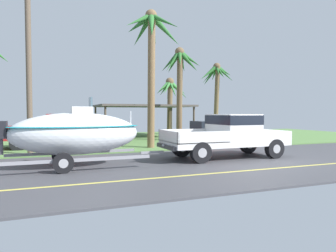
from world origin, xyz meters
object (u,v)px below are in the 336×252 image
(parked_sedan_near, at_px, (217,132))
(palm_tree_near_left, at_px, (216,81))
(pickup_truck_towing, at_px, (232,133))
(palm_tree_mid, at_px, (151,45))
(utility_pole, at_px, (29,60))
(boat_on_trailer, at_px, (75,133))
(palm_tree_near_right, at_px, (170,93))
(parked_pickup_background, at_px, (62,129))
(palm_tree_far_left, at_px, (180,72))
(carport_awning, at_px, (143,107))

(parked_sedan_near, bearing_deg, palm_tree_near_left, 60.09)
(pickup_truck_towing, distance_m, palm_tree_mid, 6.49)
(utility_pole, bearing_deg, boat_on_trailer, -66.91)
(utility_pole, bearing_deg, palm_tree_near_left, 32.34)
(boat_on_trailer, relative_size, palm_tree_near_right, 1.16)
(parked_pickup_background, relative_size, parked_sedan_near, 1.25)
(pickup_truck_towing, height_order, palm_tree_far_left, palm_tree_far_left)
(palm_tree_far_left, bearing_deg, carport_awning, 113.21)
(parked_sedan_near, xyz_separation_m, palm_tree_near_right, (0.15, 8.13, 2.93))
(pickup_truck_towing, bearing_deg, parked_sedan_near, 65.50)
(palm_tree_near_left, relative_size, palm_tree_mid, 0.88)
(carport_awning, distance_m, palm_tree_mid, 7.72)
(parked_sedan_near, height_order, palm_tree_mid, palm_tree_mid)
(parked_sedan_near, bearing_deg, palm_tree_mid, -163.66)
(palm_tree_near_left, bearing_deg, parked_sedan_near, -119.91)
(palm_tree_near_left, xyz_separation_m, palm_tree_mid, (-9.11, -8.99, 0.65))
(carport_awning, relative_size, utility_pole, 0.85)
(palm_tree_mid, bearing_deg, palm_tree_near_right, 62.80)
(parked_sedan_near, bearing_deg, palm_tree_near_right, 88.95)
(boat_on_trailer, distance_m, palm_tree_near_right, 16.67)
(carport_awning, xyz_separation_m, palm_tree_mid, (-1.62, -6.90, 3.07))
(boat_on_trailer, relative_size, palm_tree_mid, 0.79)
(boat_on_trailer, height_order, parked_pickup_background, boat_on_trailer)
(boat_on_trailer, distance_m, parked_pickup_background, 6.42)
(palm_tree_near_right, distance_m, palm_tree_mid, 10.85)
(parked_sedan_near, relative_size, palm_tree_near_left, 0.73)
(boat_on_trailer, xyz_separation_m, palm_tree_mid, (4.21, 4.24, 4.25))
(palm_tree_near_left, height_order, palm_tree_near_right, palm_tree_near_left)
(parked_sedan_near, bearing_deg, carport_awning, 119.56)
(carport_awning, bearing_deg, palm_tree_mid, -103.18)
(boat_on_trailer, relative_size, carport_awning, 0.83)
(parked_pickup_background, bearing_deg, palm_tree_mid, -26.60)
(palm_tree_mid, distance_m, palm_tree_far_left, 4.69)
(pickup_truck_towing, height_order, parked_pickup_background, parked_pickup_background)
(palm_tree_near_left, bearing_deg, boat_on_trailer, -135.21)
(palm_tree_near_left, bearing_deg, palm_tree_mid, -135.39)
(parked_pickup_background, distance_m, palm_tree_far_left, 8.37)
(palm_tree_mid, relative_size, utility_pole, 0.89)
(boat_on_trailer, relative_size, palm_tree_far_left, 0.92)
(parked_sedan_near, distance_m, palm_tree_far_left, 4.70)
(palm_tree_far_left, bearing_deg, palm_tree_near_left, 42.95)
(palm_tree_mid, bearing_deg, pickup_truck_towing, -62.81)
(boat_on_trailer, xyz_separation_m, parked_sedan_near, (8.96, 5.63, -0.50))
(pickup_truck_towing, height_order, palm_tree_mid, palm_tree_mid)
(palm_tree_near_left, height_order, palm_tree_mid, palm_tree_mid)
(boat_on_trailer, xyz_separation_m, palm_tree_far_left, (7.33, 7.64, 3.42))
(boat_on_trailer, distance_m, palm_tree_far_left, 11.13)
(parked_pickup_background, distance_m, carport_awning, 7.73)
(utility_pole, bearing_deg, pickup_truck_towing, -25.25)
(parked_pickup_background, bearing_deg, palm_tree_far_left, 9.29)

